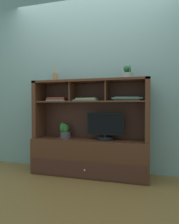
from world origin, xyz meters
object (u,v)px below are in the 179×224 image
tv_monitor (105,128)px  magazine_stack_right (58,99)px  magazine_stack_centre (127,99)px  potted_succulent (128,73)px  media_console (90,146)px  potted_orchid (65,131)px  magazine_stack_left (87,99)px  diffuser_bottle (55,77)px

tv_monitor → magazine_stack_right: bearing=179.8°
magazine_stack_centre → potted_succulent: size_ratio=2.39×
media_console → tv_monitor: bearing=-5.9°
potted_orchid → tv_monitor: bearing=-3.8°
media_console → potted_orchid: bearing=177.4°
potted_orchid → magazine_stack_left: bearing=-8.5°
potted_orchid → potted_succulent: (0.87, -0.04, 0.77)m
potted_succulent → tv_monitor: bearing=179.4°
media_console → diffuser_bottle: bearing=179.0°
tv_monitor → magazine_stack_centre: size_ratio=1.24×
magazine_stack_left → magazine_stack_centre: size_ratio=0.87×
media_console → potted_succulent: 1.08m
tv_monitor → diffuser_bottle: diffuser_bottle is taller
magazine_stack_left → potted_succulent: potted_succulent is taller
media_console → magazine_stack_left: size_ratio=4.61×
tv_monitor → media_console: bearing=174.1°
media_console → potted_orchid: media_console is taller
magazine_stack_centre → magazine_stack_right: magazine_stack_right is taller
magazine_stack_centre → diffuser_bottle: 1.06m
potted_orchid → potted_succulent: potted_succulent is taller
diffuser_bottle → potted_succulent: bearing=-2.0°
media_console → magazine_stack_left: (-0.03, -0.03, 0.63)m
magazine_stack_left → magazine_stack_centre: magazine_stack_centre is taller
media_console → magazine_stack_centre: size_ratio=4.02×
media_console → magazine_stack_right: 0.78m
magazine_stack_right → magazine_stack_centre: bearing=0.6°
magazine_stack_right → diffuser_bottle: 0.32m
magazine_stack_centre → potted_orchid: bearing=178.2°
media_console → magazine_stack_right: (-0.46, -0.02, 0.63)m
diffuser_bottle → magazine_stack_left: bearing=-5.1°
diffuser_bottle → potted_succulent: 1.02m
potted_orchid → magazine_stack_right: 0.46m
media_console → potted_succulent: potted_succulent is taller
tv_monitor → magazine_stack_right: size_ratio=1.68×
media_console → magazine_stack_left: bearing=-128.3°
magazine_stack_centre → diffuser_bottle: diffuser_bottle is taller
potted_orchid → magazine_stack_centre: (0.87, -0.03, 0.45)m
tv_monitor → magazine_stack_right: magazine_stack_right is taller
magazine_stack_centre → potted_succulent: potted_succulent is taller
diffuser_bottle → tv_monitor: bearing=-2.5°
magazine_stack_centre → magazine_stack_left: bearing=-177.3°
media_console → tv_monitor: 0.34m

